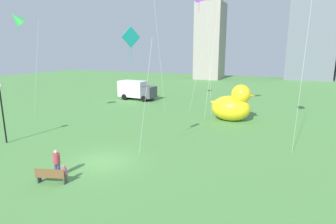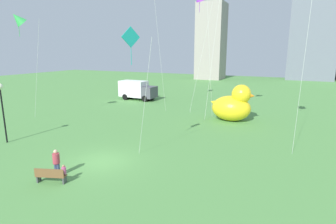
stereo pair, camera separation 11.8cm
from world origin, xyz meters
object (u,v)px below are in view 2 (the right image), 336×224
object	(u,v)px
person_adult	(56,162)
kite_teal	(132,42)
lamppost	(1,97)
kite_green	(18,19)
giant_inflatable_duck	(233,105)
box_truck	(137,90)
park_bench	(50,175)
person_child	(64,172)

from	to	relation	value
person_adult	kite_teal	world-z (taller)	kite_teal
lamppost	kite_green	xyz separation A→B (m)	(-4.18, 5.36, 6.58)
giant_inflatable_duck	kite_green	world-z (taller)	kite_green
lamppost	box_truck	world-z (taller)	lamppost
lamppost	kite_green	size ratio (longest dim) A/B	0.43
giant_inflatable_duck	lamppost	distance (m)	21.33
park_bench	person_child	world-z (taller)	person_child
giant_inflatable_duck	box_truck	world-z (taller)	giant_inflatable_duck
box_truck	kite_green	world-z (taller)	kite_green
park_bench	kite_green	distance (m)	18.63
park_bench	box_truck	size ratio (longest dim) A/B	0.30
giant_inflatable_duck	kite_green	bearing A→B (deg)	-153.25
person_adult	box_truck	distance (m)	26.28
park_bench	giant_inflatable_duck	size ratio (longest dim) A/B	0.37
box_truck	kite_green	size ratio (longest dim) A/B	0.52
kite_teal	person_adult	bearing A→B (deg)	-125.58
person_child	kite_green	xyz separation A→B (m)	(-13.62, 8.38, 9.78)
giant_inflatable_duck	kite_green	xyz separation A→B (m)	(-19.18, -9.66, 8.67)
kite_teal	giant_inflatable_duck	bearing A→B (deg)	75.32
kite_green	park_bench	bearing A→B (deg)	-34.11
giant_inflatable_duck	person_child	bearing A→B (deg)	-107.11
park_bench	lamppost	world-z (taller)	lamppost
kite_green	giant_inflatable_duck	bearing A→B (deg)	26.75
park_bench	kite_green	bearing A→B (deg)	145.89
lamppost	kite_teal	xyz separation A→B (m)	(11.41, 1.33, 4.07)
person_child	park_bench	bearing A→B (deg)	-138.11
person_adult	person_child	distance (m)	1.03
giant_inflatable_duck	lamppost	bearing A→B (deg)	-134.95
person_adult	kite_green	xyz separation A→B (m)	(-12.71, 8.05, 9.42)
person_adult	box_truck	world-z (taller)	box_truck
lamppost	kite_teal	distance (m)	12.18
kite_teal	box_truck	bearing A→B (deg)	121.37
person_child	lamppost	size ratio (longest dim) A/B	0.21
person_adult	giant_inflatable_duck	distance (m)	18.87
person_child	lamppost	xyz separation A→B (m)	(-9.44, 3.02, 3.20)
person_adult	park_bench	bearing A→B (deg)	-65.57
person_adult	person_child	bearing A→B (deg)	-19.94
park_bench	box_truck	world-z (taller)	box_truck
person_adult	person_child	world-z (taller)	person_adult
box_truck	person_child	bearing A→B (deg)	-67.05
kite_green	kite_teal	size ratio (longest dim) A/B	1.27
person_adult	kite_green	world-z (taller)	kite_green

